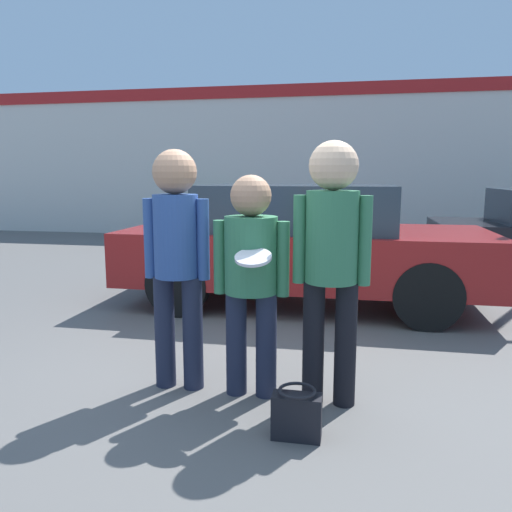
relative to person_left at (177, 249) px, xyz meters
name	(u,v)px	position (x,y,z in m)	size (l,w,h in m)	color
ground_plane	(224,382)	(0.31, 0.13, -1.06)	(56.00, 56.00, 0.00)	#5B5956
storefront_building	(316,161)	(0.31, 9.33, 0.87)	(24.00, 0.22, 3.79)	silver
person_left	(177,249)	(0.00, 0.00, 0.00)	(0.49, 0.32, 1.77)	#1E2338
person_middle_with_frisbee	(251,268)	(0.56, -0.03, -0.12)	(0.54, 0.56, 1.59)	#1E2338
person_right	(332,249)	(1.12, -0.07, 0.04)	(0.52, 0.35, 1.81)	black
parked_car_near	(303,243)	(0.66, 2.66, -0.30)	(4.35, 1.87, 1.47)	maroon
shrub	(210,218)	(-2.25, 8.61, -0.53)	(1.06, 1.06, 1.06)	#387A3D
handbag	(297,414)	(0.95, -0.58, -0.90)	(0.30, 0.23, 0.31)	black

